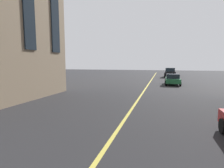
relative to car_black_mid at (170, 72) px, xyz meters
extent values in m
cube|color=#D8C64C|center=(-21.53, 3.18, -0.96)|extent=(80.00, 0.16, 0.01)
cube|color=black|center=(0.00, 0.00, -0.19)|extent=(4.70, 1.95, 0.80)
cube|color=#19232D|center=(0.00, 0.00, 0.56)|extent=(2.58, 1.72, 0.70)
cylinder|color=black|center=(1.55, 0.94, -0.59)|extent=(0.76, 0.27, 0.76)
cylinder|color=black|center=(1.55, -0.94, -0.59)|extent=(0.76, 0.27, 0.76)
cylinder|color=black|center=(-1.55, 0.94, -0.59)|extent=(0.76, 0.27, 0.76)
cylinder|color=black|center=(-1.55, -0.94, -0.59)|extent=(0.76, 0.27, 0.76)
cylinder|color=black|center=(-29.31, -0.88, -0.67)|extent=(0.60, 0.21, 0.60)
cube|color=#1E6038|center=(-12.98, 0.16, -0.39)|extent=(3.90, 1.75, 0.55)
cube|color=#19232D|center=(-13.17, 0.16, 0.16)|extent=(1.64, 1.54, 0.55)
cylinder|color=black|center=(-11.69, 1.00, -0.67)|extent=(0.60, 0.21, 0.60)
cylinder|color=black|center=(-11.69, -0.68, -0.67)|extent=(0.60, 0.21, 0.60)
cylinder|color=black|center=(-14.26, 1.00, -0.67)|extent=(0.60, 0.21, 0.60)
cylinder|color=black|center=(-14.26, -0.68, -0.67)|extent=(0.60, 0.21, 0.60)
camera|label=1|loc=(-36.85, 1.49, 1.76)|focal=28.18mm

